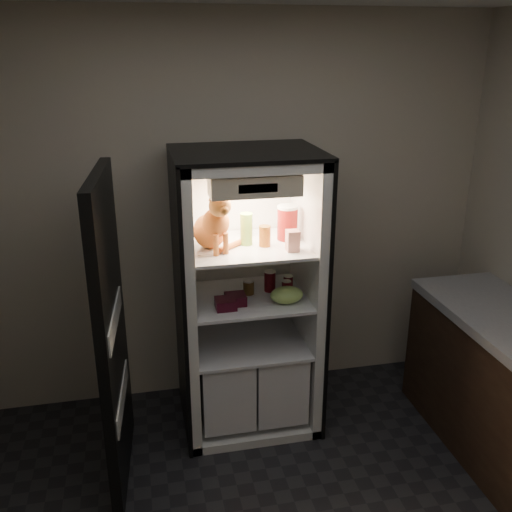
{
  "coord_description": "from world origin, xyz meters",
  "views": [
    {
      "loc": [
        -0.66,
        -1.97,
        2.46
      ],
      "look_at": [
        0.05,
        1.32,
        1.21
      ],
      "focal_mm": 40.0,
      "sensor_mm": 36.0,
      "label": 1
    }
  ],
  "objects_px": {
    "tabby_cat": "(213,226)",
    "berry_box_left": "(226,304)",
    "refrigerator": "(246,313)",
    "soda_can_b": "(288,284)",
    "pepper_jar": "(287,223)",
    "soda_can_a": "(270,281)",
    "salsa_jar": "(265,236)",
    "mayo_tub": "(246,228)",
    "soda_can_c": "(286,289)",
    "condiment_jar": "(249,287)",
    "grape_bag": "(287,295)",
    "berry_box_right": "(236,299)",
    "parmesan_shaker": "(246,229)",
    "cream_carton": "(293,241)"
  },
  "relations": [
    {
      "from": "parmesan_shaker",
      "to": "soda_can_a",
      "type": "relative_size",
      "value": 1.46
    },
    {
      "from": "berry_box_left",
      "to": "grape_bag",
      "type": "bearing_deg",
      "value": 0.34
    },
    {
      "from": "refrigerator",
      "to": "mayo_tub",
      "type": "bearing_deg",
      "value": 77.04
    },
    {
      "from": "condiment_jar",
      "to": "grape_bag",
      "type": "height_order",
      "value": "grape_bag"
    },
    {
      "from": "grape_bag",
      "to": "berry_box_right",
      "type": "relative_size",
      "value": 1.67
    },
    {
      "from": "parmesan_shaker",
      "to": "grape_bag",
      "type": "distance_m",
      "value": 0.48
    },
    {
      "from": "berry_box_left",
      "to": "mayo_tub",
      "type": "bearing_deg",
      "value": 58.74
    },
    {
      "from": "soda_can_a",
      "to": "soda_can_c",
      "type": "height_order",
      "value": "soda_can_a"
    },
    {
      "from": "condiment_jar",
      "to": "soda_can_c",
      "type": "bearing_deg",
      "value": -23.06
    },
    {
      "from": "tabby_cat",
      "to": "berry_box_left",
      "type": "distance_m",
      "value": 0.48
    },
    {
      "from": "grape_bag",
      "to": "mayo_tub",
      "type": "bearing_deg",
      "value": 120.68
    },
    {
      "from": "tabby_cat",
      "to": "condiment_jar",
      "type": "distance_m",
      "value": 0.51
    },
    {
      "from": "refrigerator",
      "to": "soda_can_a",
      "type": "height_order",
      "value": "refrigerator"
    },
    {
      "from": "soda_can_a",
      "to": "parmesan_shaker",
      "type": "bearing_deg",
      "value": -165.17
    },
    {
      "from": "tabby_cat",
      "to": "grape_bag",
      "type": "xyz_separation_m",
      "value": [
        0.44,
        -0.12,
        -0.45
      ]
    },
    {
      "from": "tabby_cat",
      "to": "berry_box_right",
      "type": "xyz_separation_m",
      "value": [
        0.12,
        -0.07,
        -0.47
      ]
    },
    {
      "from": "mayo_tub",
      "to": "soda_can_c",
      "type": "relative_size",
      "value": 1.03
    },
    {
      "from": "refrigerator",
      "to": "condiment_jar",
      "type": "relative_size",
      "value": 19.02
    },
    {
      "from": "salsa_jar",
      "to": "berry_box_left",
      "type": "height_order",
      "value": "salsa_jar"
    },
    {
      "from": "parmesan_shaker",
      "to": "mayo_tub",
      "type": "distance_m",
      "value": 0.17
    },
    {
      "from": "soda_can_b",
      "to": "berry_box_left",
      "type": "distance_m",
      "value": 0.47
    },
    {
      "from": "tabby_cat",
      "to": "salsa_jar",
      "type": "xyz_separation_m",
      "value": [
        0.32,
        -0.01,
        -0.08
      ]
    },
    {
      "from": "cream_carton",
      "to": "refrigerator",
      "type": "bearing_deg",
      "value": 137.09
    },
    {
      "from": "tabby_cat",
      "to": "soda_can_b",
      "type": "relative_size",
      "value": 3.44
    },
    {
      "from": "soda_can_c",
      "to": "berry_box_left",
      "type": "xyz_separation_m",
      "value": [
        -0.41,
        -0.09,
        -0.02
      ]
    },
    {
      "from": "parmesan_shaker",
      "to": "mayo_tub",
      "type": "height_order",
      "value": "parmesan_shaker"
    },
    {
      "from": "parmesan_shaker",
      "to": "soda_can_b",
      "type": "bearing_deg",
      "value": -0.74
    },
    {
      "from": "soda_can_c",
      "to": "berry_box_right",
      "type": "xyz_separation_m",
      "value": [
        -0.34,
        -0.03,
        -0.02
      ]
    },
    {
      "from": "pepper_jar",
      "to": "soda_can_a",
      "type": "bearing_deg",
      "value": -179.41
    },
    {
      "from": "condiment_jar",
      "to": "berry_box_right",
      "type": "bearing_deg",
      "value": -129.89
    },
    {
      "from": "soda_can_b",
      "to": "berry_box_left",
      "type": "xyz_separation_m",
      "value": [
        -0.44,
        -0.16,
        -0.03
      ]
    },
    {
      "from": "refrigerator",
      "to": "tabby_cat",
      "type": "height_order",
      "value": "refrigerator"
    },
    {
      "from": "refrigerator",
      "to": "soda_can_c",
      "type": "bearing_deg",
      "value": -27.92
    },
    {
      "from": "soda_can_b",
      "to": "berry_box_left",
      "type": "height_order",
      "value": "soda_can_b"
    },
    {
      "from": "parmesan_shaker",
      "to": "condiment_jar",
      "type": "bearing_deg",
      "value": 54.64
    },
    {
      "from": "salsa_jar",
      "to": "berry_box_left",
      "type": "relative_size",
      "value": 1.04
    },
    {
      "from": "refrigerator",
      "to": "soda_can_b",
      "type": "height_order",
      "value": "refrigerator"
    },
    {
      "from": "berry_box_left",
      "to": "tabby_cat",
      "type": "bearing_deg",
      "value": 112.39
    },
    {
      "from": "cream_carton",
      "to": "berry_box_left",
      "type": "distance_m",
      "value": 0.56
    },
    {
      "from": "soda_can_b",
      "to": "berry_box_right",
      "type": "xyz_separation_m",
      "value": [
        -0.37,
        -0.1,
        -0.03
      ]
    },
    {
      "from": "grape_bag",
      "to": "salsa_jar",
      "type": "bearing_deg",
      "value": 138.27
    },
    {
      "from": "soda_can_a",
      "to": "refrigerator",
      "type": "bearing_deg",
      "value": 176.47
    },
    {
      "from": "grape_bag",
      "to": "condiment_jar",
      "type": "bearing_deg",
      "value": 138.72
    },
    {
      "from": "mayo_tub",
      "to": "salsa_jar",
      "type": "relative_size",
      "value": 0.88
    },
    {
      "from": "tabby_cat",
      "to": "soda_can_c",
      "type": "distance_m",
      "value": 0.64
    },
    {
      "from": "refrigerator",
      "to": "cream_carton",
      "type": "xyz_separation_m",
      "value": [
        0.24,
        -0.23,
        0.56
      ]
    },
    {
      "from": "soda_can_b",
      "to": "berry_box_left",
      "type": "relative_size",
      "value": 0.93
    },
    {
      "from": "grape_bag",
      "to": "cream_carton",
      "type": "bearing_deg",
      "value": -30.02
    },
    {
      "from": "refrigerator",
      "to": "condiment_jar",
      "type": "xyz_separation_m",
      "value": [
        0.01,
        -0.03,
        0.2
      ]
    },
    {
      "from": "tabby_cat",
      "to": "condiment_jar",
      "type": "height_order",
      "value": "tabby_cat"
    }
  ]
}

